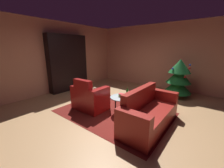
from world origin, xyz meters
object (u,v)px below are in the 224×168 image
bookshelf_unit (71,64)px  bottle_on_table (127,93)px  book_stack_on_table (122,95)px  decorated_tree (179,78)px  couch_red (149,113)px  coffee_table (121,99)px  armchair_red (90,98)px

bookshelf_unit → bottle_on_table: bearing=-8.5°
bookshelf_unit → book_stack_on_table: bookshelf_unit is taller
bottle_on_table → decorated_tree: size_ratio=0.19×
book_stack_on_table → bottle_on_table: bottle_on_table is taller
book_stack_on_table → bottle_on_table: 0.15m
couch_red → bottle_on_table: size_ratio=6.88×
bookshelf_unit → book_stack_on_table: bearing=-10.4°
book_stack_on_table → bottle_on_table: bearing=40.7°
couch_red → coffee_table: couch_red is taller
coffee_table → bottle_on_table: 0.23m
couch_red → book_stack_on_table: (-0.85, 0.15, 0.21)m
armchair_red → couch_red: armchair_red is taller
coffee_table → couch_red: bearing=-8.2°
armchair_red → bottle_on_table: (1.00, 0.47, 0.24)m
book_stack_on_table → coffee_table: bearing=-124.4°
couch_red → decorated_tree: 2.57m
coffee_table → decorated_tree: 2.58m
couch_red → coffee_table: 0.89m
couch_red → coffee_table: bearing=171.8°
coffee_table → book_stack_on_table: book_stack_on_table is taller
armchair_red → book_stack_on_table: bearing=23.1°
armchair_red → decorated_tree: size_ratio=0.71×
armchair_red → book_stack_on_table: 0.98m
bookshelf_unit → coffee_table: (3.03, -0.58, -0.71)m
bookshelf_unit → couch_red: bearing=-10.3°
coffee_table → bottle_on_table: bottle_on_table is taller
armchair_red → couch_red: size_ratio=0.53×
couch_red → book_stack_on_table: 0.89m
bottle_on_table → coffee_table: bearing=-137.0°
coffee_table → book_stack_on_table: 0.10m
bookshelf_unit → armchair_red: size_ratio=2.33×
armchair_red → couch_red: 1.76m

